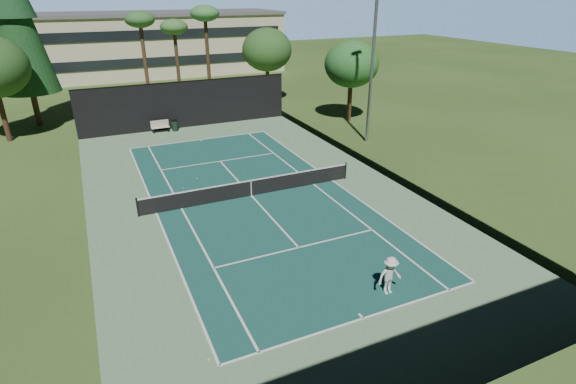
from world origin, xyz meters
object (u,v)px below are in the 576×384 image
(tennis_ball_c, at_px, (222,186))
(tennis_ball_d, at_px, (197,179))
(park_bench, at_px, (160,126))
(trash_bin, at_px, (175,125))
(player, at_px, (390,276))
(tennis_net, at_px, (251,187))
(tennis_ball_b, at_px, (183,188))
(tennis_ball_a, at_px, (209,360))

(tennis_ball_c, xyz_separation_m, tennis_ball_d, (-1.11, 1.82, 0.01))
(tennis_ball_c, relative_size, park_bench, 0.04)
(tennis_ball_c, distance_m, trash_bin, 13.23)
(player, xyz_separation_m, trash_bin, (-3.09, 26.25, -0.35))
(tennis_net, relative_size, player, 7.83)
(tennis_ball_b, bearing_deg, player, -69.39)
(player, height_order, tennis_ball_b, player)
(tennis_ball_a, relative_size, tennis_ball_b, 1.20)
(tennis_net, height_order, trash_bin, tennis_net)
(player, height_order, park_bench, player)
(tennis_ball_d, relative_size, park_bench, 0.05)
(tennis_ball_c, xyz_separation_m, trash_bin, (-0.14, 13.23, 0.45))
(tennis_ball_a, bearing_deg, tennis_net, 63.54)
(tennis_ball_b, relative_size, tennis_ball_c, 1.05)
(player, distance_m, tennis_ball_b, 14.70)
(tennis_net, xyz_separation_m, player, (1.77, -10.97, 0.27))
(tennis_ball_c, relative_size, tennis_ball_d, 0.85)
(player, distance_m, tennis_ball_c, 13.38)
(tennis_ball_c, height_order, tennis_ball_d, tennis_ball_d)
(tennis_ball_a, height_order, tennis_ball_b, tennis_ball_a)
(park_bench, bearing_deg, tennis_ball_a, -96.76)
(player, distance_m, trash_bin, 26.43)
(tennis_net, height_order, tennis_ball_b, tennis_net)
(tennis_ball_a, distance_m, tennis_ball_b, 14.48)
(tennis_ball_c, relative_size, trash_bin, 0.06)
(tennis_net, xyz_separation_m, tennis_ball_c, (-1.18, 2.06, -0.53))
(tennis_ball_d, distance_m, park_bench, 11.54)
(tennis_net, relative_size, park_bench, 8.60)
(tennis_ball_b, height_order, tennis_ball_d, tennis_ball_d)
(tennis_ball_d, bearing_deg, tennis_ball_b, -135.10)
(tennis_net, distance_m, tennis_ball_c, 2.43)
(tennis_ball_c, bearing_deg, tennis_net, -60.13)
(player, height_order, tennis_ball_c, player)
(tennis_ball_a, height_order, tennis_ball_c, tennis_ball_a)
(tennis_net, height_order, tennis_ball_d, tennis_net)
(tennis_ball_d, bearing_deg, tennis_net, -59.39)
(player, bearing_deg, tennis_ball_a, -175.79)
(tennis_ball_b, height_order, trash_bin, trash_bin)
(tennis_net, xyz_separation_m, park_bench, (-2.54, 15.40, -0.01))
(tennis_ball_b, relative_size, park_bench, 0.04)
(tennis_ball_c, xyz_separation_m, park_bench, (-1.36, 13.35, 0.52))
(player, bearing_deg, tennis_net, 99.19)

